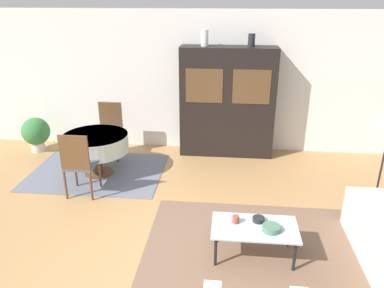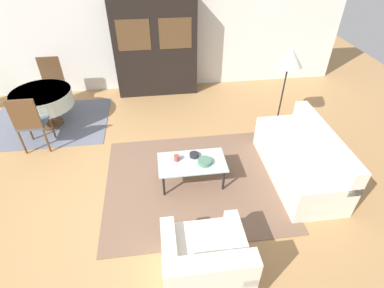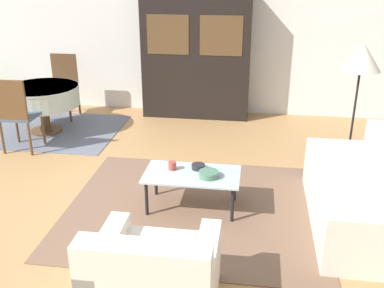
{
  "view_description": "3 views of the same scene",
  "coord_description": "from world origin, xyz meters",
  "px_view_note": "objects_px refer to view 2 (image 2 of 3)",
  "views": [
    {
      "loc": [
        0.7,
        -3.54,
        2.96
      ],
      "look_at": [
        0.2,
        1.4,
        0.95
      ],
      "focal_mm": 35.0,
      "sensor_mm": 36.0,
      "label": 1
    },
    {
      "loc": [
        0.61,
        -3.13,
        3.35
      ],
      "look_at": [
        1.06,
        0.21,
        0.75
      ],
      "focal_mm": 28.0,
      "sensor_mm": 36.0,
      "label": 2
    },
    {
      "loc": [
        1.67,
        -4.0,
        2.5
      ],
      "look_at": [
        1.06,
        0.21,
        0.75
      ],
      "focal_mm": 42.0,
      "sensor_mm": 36.0,
      "label": 3
    }
  ],
  "objects_px": {
    "coffee_table": "(192,164)",
    "dining_table": "(42,99)",
    "dining_chair_near": "(30,121)",
    "bowl": "(205,162)",
    "armchair": "(205,263)",
    "cup": "(177,158)",
    "display_cabinet": "(155,48)",
    "dining_chair_far": "(52,80)",
    "bowl_small": "(194,155)",
    "couch": "(302,161)",
    "floor_lamp": "(289,59)"
  },
  "relations": [
    {
      "from": "dining_chair_near",
      "to": "bowl",
      "type": "height_order",
      "value": "dining_chair_near"
    },
    {
      "from": "bowl",
      "to": "cup",
      "type": "bearing_deg",
      "value": 162.91
    },
    {
      "from": "dining_chair_near",
      "to": "display_cabinet",
      "type": "bearing_deg",
      "value": 41.32
    },
    {
      "from": "armchair",
      "to": "dining_chair_near",
      "type": "bearing_deg",
      "value": 132.46
    },
    {
      "from": "display_cabinet",
      "to": "dining_chair_near",
      "type": "bearing_deg",
      "value": -138.68
    },
    {
      "from": "couch",
      "to": "bowl",
      "type": "xyz_separation_m",
      "value": [
        -1.54,
        0.01,
        0.15
      ]
    },
    {
      "from": "couch",
      "to": "armchair",
      "type": "xyz_separation_m",
      "value": [
        -1.78,
        -1.5,
        -0.0
      ]
    },
    {
      "from": "armchair",
      "to": "bowl",
      "type": "height_order",
      "value": "armchair"
    },
    {
      "from": "dining_table",
      "to": "dining_chair_near",
      "type": "relative_size",
      "value": 1.07
    },
    {
      "from": "bowl_small",
      "to": "dining_chair_far",
      "type": "bearing_deg",
      "value": 135.09
    },
    {
      "from": "armchair",
      "to": "dining_table",
      "type": "relative_size",
      "value": 0.83
    },
    {
      "from": "couch",
      "to": "floor_lamp",
      "type": "bearing_deg",
      "value": -4.66
    },
    {
      "from": "display_cabinet",
      "to": "dining_chair_far",
      "type": "xyz_separation_m",
      "value": [
        -2.21,
        -0.37,
        -0.45
      ]
    },
    {
      "from": "coffee_table",
      "to": "dining_table",
      "type": "relative_size",
      "value": 0.91
    },
    {
      "from": "dining_table",
      "to": "couch",
      "type": "bearing_deg",
      "value": -25.37
    },
    {
      "from": "floor_lamp",
      "to": "bowl_small",
      "type": "bearing_deg",
      "value": -147.26
    },
    {
      "from": "display_cabinet",
      "to": "coffee_table",
      "type": "bearing_deg",
      "value": -82.99
    },
    {
      "from": "couch",
      "to": "display_cabinet",
      "type": "relative_size",
      "value": 0.88
    },
    {
      "from": "armchair",
      "to": "display_cabinet",
      "type": "bearing_deg",
      "value": 93.94
    },
    {
      "from": "coffee_table",
      "to": "floor_lamp",
      "type": "xyz_separation_m",
      "value": [
        1.83,
        1.27,
        1.03
      ]
    },
    {
      "from": "couch",
      "to": "coffee_table",
      "type": "bearing_deg",
      "value": 87.69
    },
    {
      "from": "dining_chair_near",
      "to": "coffee_table",
      "type": "bearing_deg",
      "value": -24.72
    },
    {
      "from": "display_cabinet",
      "to": "bowl",
      "type": "distance_m",
      "value": 3.29
    },
    {
      "from": "coffee_table",
      "to": "dining_table",
      "type": "distance_m",
      "value": 3.26
    },
    {
      "from": "coffee_table",
      "to": "floor_lamp",
      "type": "relative_size",
      "value": 0.63
    },
    {
      "from": "dining_chair_near",
      "to": "dining_chair_far",
      "type": "bearing_deg",
      "value": 90.0
    },
    {
      "from": "dining_chair_near",
      "to": "bowl",
      "type": "relative_size",
      "value": 5.03
    },
    {
      "from": "coffee_table",
      "to": "dining_table",
      "type": "height_order",
      "value": "dining_table"
    },
    {
      "from": "cup",
      "to": "display_cabinet",
      "type": "bearing_deg",
      "value": 93.03
    },
    {
      "from": "dining_chair_near",
      "to": "floor_lamp",
      "type": "xyz_separation_m",
      "value": [
        4.42,
        0.08,
        0.81
      ]
    },
    {
      "from": "cup",
      "to": "bowl_small",
      "type": "bearing_deg",
      "value": 11.7
    },
    {
      "from": "coffee_table",
      "to": "dining_chair_far",
      "type": "height_order",
      "value": "dining_chair_far"
    },
    {
      "from": "dining_chair_far",
      "to": "armchair",
      "type": "bearing_deg",
      "value": 120.3
    },
    {
      "from": "bowl",
      "to": "bowl_small",
      "type": "bearing_deg",
      "value": 126.0
    },
    {
      "from": "display_cabinet",
      "to": "dining_chair_far",
      "type": "relative_size",
      "value": 1.99
    },
    {
      "from": "display_cabinet",
      "to": "dining_table",
      "type": "relative_size",
      "value": 1.86
    },
    {
      "from": "dining_table",
      "to": "cup",
      "type": "bearing_deg",
      "value": -38.85
    },
    {
      "from": "coffee_table",
      "to": "bowl",
      "type": "xyz_separation_m",
      "value": [
        0.18,
        -0.06,
        0.07
      ]
    },
    {
      "from": "display_cabinet",
      "to": "bowl_small",
      "type": "bearing_deg",
      "value": -81.76
    },
    {
      "from": "cup",
      "to": "bowl",
      "type": "height_order",
      "value": "cup"
    },
    {
      "from": "armchair",
      "to": "cup",
      "type": "distance_m",
      "value": 1.66
    },
    {
      "from": "cup",
      "to": "bowl_small",
      "type": "distance_m",
      "value": 0.28
    },
    {
      "from": "couch",
      "to": "dining_chair_far",
      "type": "relative_size",
      "value": 1.76
    },
    {
      "from": "dining_chair_far",
      "to": "bowl",
      "type": "relative_size",
      "value": 5.03
    },
    {
      "from": "dining_table",
      "to": "floor_lamp",
      "type": "height_order",
      "value": "floor_lamp"
    },
    {
      "from": "armchair",
      "to": "couch",
      "type": "bearing_deg",
      "value": 40.12
    },
    {
      "from": "dining_table",
      "to": "dining_chair_near",
      "type": "xyz_separation_m",
      "value": [
        0.0,
        -0.78,
        0.02
      ]
    },
    {
      "from": "dining_table",
      "to": "bowl_small",
      "type": "distance_m",
      "value": 3.23
    },
    {
      "from": "floor_lamp",
      "to": "cup",
      "type": "relative_size",
      "value": 18.25
    },
    {
      "from": "bowl",
      "to": "bowl_small",
      "type": "distance_m",
      "value": 0.22
    }
  ]
}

